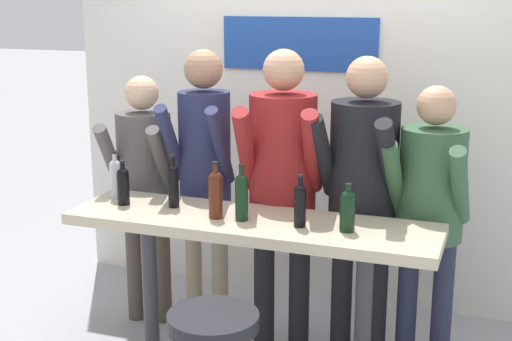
# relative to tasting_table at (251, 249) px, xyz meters

# --- Properties ---
(back_wall) EXTENTS (3.64, 0.12, 2.68)m
(back_wall) POSITION_rel_tasting_table_xyz_m (-0.00, 1.33, 0.54)
(back_wall) COLOR silver
(back_wall) RESTS_ON ground_plane
(tasting_table) EXTENTS (2.04, 0.55, 0.97)m
(tasting_table) POSITION_rel_tasting_table_xyz_m (0.00, 0.00, 0.00)
(tasting_table) COLOR beige
(tasting_table) RESTS_ON ground_plane
(person_far_left) EXTENTS (0.47, 0.57, 1.65)m
(person_far_left) POSITION_rel_tasting_table_xyz_m (-0.92, 0.50, 0.23)
(person_far_left) COLOR #473D33
(person_far_left) RESTS_ON ground_plane
(person_left) EXTENTS (0.42, 0.56, 1.83)m
(person_left) POSITION_rel_tasting_table_xyz_m (-0.49, 0.49, 0.36)
(person_left) COLOR gray
(person_left) RESTS_ON ground_plane
(person_center_left) EXTENTS (0.54, 0.64, 1.85)m
(person_center_left) POSITION_rel_tasting_table_xyz_m (0.03, 0.45, 0.35)
(person_center_left) COLOR black
(person_center_left) RESTS_ON ground_plane
(person_center) EXTENTS (0.50, 0.60, 1.82)m
(person_center) POSITION_rel_tasting_table_xyz_m (0.51, 0.48, 0.33)
(person_center) COLOR black
(person_center) RESTS_ON ground_plane
(person_center_right) EXTENTS (0.47, 0.56, 1.67)m
(person_center_right) POSITION_rel_tasting_table_xyz_m (0.90, 0.48, 0.24)
(person_center_right) COLOR #23283D
(person_center_right) RESTS_ON ground_plane
(wine_bottle_0) EXTENTS (0.06, 0.06, 0.28)m
(wine_bottle_0) POSITION_rel_tasting_table_xyz_m (0.29, -0.04, 0.30)
(wine_bottle_0) COLOR black
(wine_bottle_0) RESTS_ON tasting_table
(wine_bottle_1) EXTENTS (0.07, 0.07, 0.29)m
(wine_bottle_1) POSITION_rel_tasting_table_xyz_m (-0.89, 0.10, 0.30)
(wine_bottle_1) COLOR #B7BCC1
(wine_bottle_1) RESTS_ON tasting_table
(wine_bottle_2) EXTENTS (0.08, 0.08, 0.31)m
(wine_bottle_2) POSITION_rel_tasting_table_xyz_m (-0.19, -0.05, 0.32)
(wine_bottle_2) COLOR #4C1E0F
(wine_bottle_2) RESTS_ON tasting_table
(wine_bottle_3) EXTENTS (0.08, 0.08, 0.25)m
(wine_bottle_3) POSITION_rel_tasting_table_xyz_m (0.54, -0.03, 0.29)
(wine_bottle_3) COLOR black
(wine_bottle_3) RESTS_ON tasting_table
(wine_bottle_4) EXTENTS (0.07, 0.07, 0.26)m
(wine_bottle_4) POSITION_rel_tasting_table_xyz_m (-0.78, 0.01, 0.29)
(wine_bottle_4) COLOR black
(wine_bottle_4) RESTS_ON tasting_table
(wine_bottle_5) EXTENTS (0.07, 0.07, 0.31)m
(wine_bottle_5) POSITION_rel_tasting_table_xyz_m (-0.04, -0.04, 0.31)
(wine_bottle_5) COLOR black
(wine_bottle_5) RESTS_ON tasting_table
(wine_bottle_6) EXTENTS (0.06, 0.06, 0.31)m
(wine_bottle_6) POSITION_rel_tasting_table_xyz_m (-0.49, 0.05, 0.31)
(wine_bottle_6) COLOR black
(wine_bottle_6) RESTS_ON tasting_table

